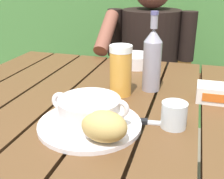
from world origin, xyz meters
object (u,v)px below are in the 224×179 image
at_px(chair_near_diner, 152,88).
at_px(serving_plate, 90,124).
at_px(soup_bowl, 89,110).
at_px(butter_tub, 215,93).
at_px(bread_roll, 104,126).
at_px(beer_glass, 121,70).
at_px(person_eating, 148,61).
at_px(diner_bowl, 136,60).
at_px(beer_bottle, 152,59).
at_px(table_knife, 147,122).
at_px(water_glass_small, 174,115).

distance_m(chair_near_diner, serving_plate, 1.15).
xyz_separation_m(soup_bowl, butter_tub, (0.32, 0.27, -0.02)).
xyz_separation_m(bread_roll, butter_tub, (0.26, 0.34, -0.02)).
height_order(serving_plate, bread_roll, bread_roll).
bearing_deg(serving_plate, beer_glass, 84.68).
bearing_deg(beer_glass, person_eating, 91.54).
xyz_separation_m(soup_bowl, beer_glass, (0.02, 0.24, 0.04)).
bearing_deg(butter_tub, diner_bowl, 136.82).
relative_size(chair_near_diner, butter_tub, 8.17).
bearing_deg(chair_near_diner, serving_plate, -90.35).
bearing_deg(soup_bowl, beer_glass, 84.68).
relative_size(serving_plate, beer_bottle, 1.02).
bearing_deg(butter_tub, table_knife, -131.01).
height_order(beer_glass, table_knife, beer_glass).
xyz_separation_m(soup_bowl, table_knife, (0.14, 0.06, -0.04)).
xyz_separation_m(water_glass_small, butter_tub, (0.11, 0.21, -0.01)).
bearing_deg(water_glass_small, bread_roll, -138.64).
bearing_deg(person_eating, bread_roll, -86.58).
xyz_separation_m(person_eating, water_glass_small, (0.21, -0.85, 0.11)).
xyz_separation_m(person_eating, beer_glass, (0.02, -0.67, 0.16)).
distance_m(chair_near_diner, table_knife, 1.11).
relative_size(beer_glass, water_glass_small, 2.43).
xyz_separation_m(bread_roll, beer_glass, (-0.04, 0.31, 0.04)).
relative_size(soup_bowl, butter_tub, 1.89).
bearing_deg(butter_tub, soup_bowl, -140.47).
xyz_separation_m(serving_plate, soup_bowl, (0.00, -0.00, 0.04)).
distance_m(person_eating, butter_tub, 0.72).
distance_m(person_eating, beer_bottle, 0.64).
bearing_deg(serving_plate, butter_tub, 39.53).
bearing_deg(chair_near_diner, diner_bowl, -90.00).
relative_size(beer_glass, table_knife, 0.99).
xyz_separation_m(person_eating, butter_tub, (0.32, -0.64, 0.10)).
xyz_separation_m(butter_tub, diner_bowl, (-0.32, 0.30, 0.00)).
distance_m(serving_plate, butter_tub, 0.42).
bearing_deg(person_eating, soup_bowl, -90.24).
bearing_deg(soup_bowl, person_eating, 89.76).
bearing_deg(beer_bottle, table_knife, -83.39).
xyz_separation_m(bread_roll, diner_bowl, (-0.06, 0.64, -0.02)).
bearing_deg(bread_roll, water_glass_small, 41.36).
relative_size(person_eating, beer_glass, 7.08).
distance_m(person_eating, serving_plate, 0.91).
distance_m(beer_glass, diner_bowl, 0.33).
relative_size(beer_glass, butter_tub, 1.49).
relative_size(chair_near_diner, serving_plate, 3.35).
height_order(soup_bowl, beer_bottle, beer_bottle).
height_order(water_glass_small, table_knife, water_glass_small).
relative_size(person_eating, table_knife, 7.02).
bearing_deg(soup_bowl, butter_tub, 39.53).
relative_size(person_eating, bread_roll, 10.19).
relative_size(water_glass_small, table_knife, 0.41).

